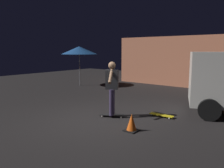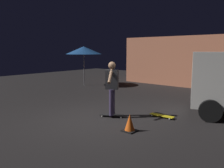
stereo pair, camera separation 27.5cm
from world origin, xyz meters
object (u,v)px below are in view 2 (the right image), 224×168
at_px(skateboard_ridden, 112,115).
at_px(traffic_cone, 130,123).
at_px(skater, 112,84).
at_px(patio_umbrella, 84,50).
at_px(skateboard_spare, 162,116).

bearing_deg(skateboard_ridden, traffic_cone, -29.50).
distance_m(skateboard_ridden, traffic_cone, 1.39).
relative_size(skater, traffic_cone, 3.63).
distance_m(patio_umbrella, skater, 6.89).
bearing_deg(patio_umbrella, skateboard_spare, -23.10).
height_order(patio_umbrella, skateboard_ridden, patio_umbrella).
height_order(patio_umbrella, skateboard_spare, patio_umbrella).
bearing_deg(traffic_cone, patio_umbrella, 146.12).
bearing_deg(skateboard_ridden, skater, -86.42).
bearing_deg(traffic_cone, skater, 150.50).
bearing_deg(skateboard_ridden, patio_umbrella, 145.23).
height_order(skateboard_ridden, skater, skater).
bearing_deg(skateboard_spare, skateboard_ridden, -141.29).
bearing_deg(patio_umbrella, skater, -34.77).
height_order(skateboard_spare, skater, skater).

